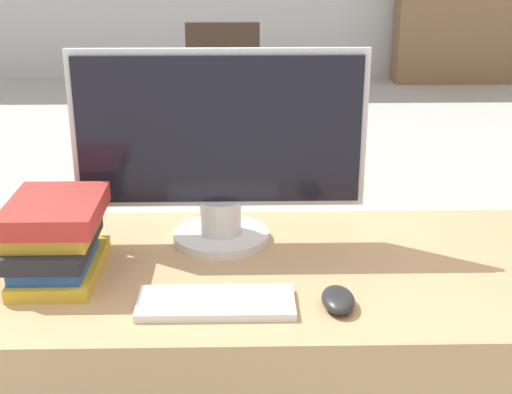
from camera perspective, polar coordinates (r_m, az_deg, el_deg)
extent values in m
cylinder|color=silver|center=(1.68, -2.80, -3.12)|extent=(0.23, 0.23, 0.02)
cylinder|color=silver|center=(1.66, -2.83, -1.53)|extent=(0.10, 0.10, 0.08)
cube|color=silver|center=(1.59, -2.96, 5.42)|extent=(0.66, 0.01, 0.36)
cube|color=black|center=(1.59, -2.96, 5.37)|extent=(0.63, 0.02, 0.33)
cube|color=white|center=(1.39, -3.22, -8.45)|extent=(0.30, 0.12, 0.02)
ellipsoid|color=#262626|center=(1.40, 6.58, -8.15)|extent=(0.06, 0.10, 0.03)
cube|color=gold|center=(1.57, -15.35, -5.44)|extent=(0.16, 0.27, 0.03)
cube|color=#285199|center=(1.55, -15.82, -4.80)|extent=(0.15, 0.20, 0.03)
cube|color=#232328|center=(1.55, -16.19, -3.49)|extent=(0.18, 0.25, 0.04)
cube|color=gold|center=(1.54, -15.95, -2.30)|extent=(0.17, 0.21, 0.03)
cube|color=#B72D28|center=(1.52, -15.78, -1.02)|extent=(0.19, 0.23, 0.04)
cylinder|color=#38281E|center=(4.09, -5.34, 3.38)|extent=(0.04, 0.04, 0.42)
cylinder|color=#38281E|center=(4.08, 0.00, 3.42)|extent=(0.04, 0.04, 0.42)
cylinder|color=#38281E|center=(4.46, -5.02, 4.84)|extent=(0.04, 0.04, 0.42)
cylinder|color=#38281E|center=(4.45, -0.11, 4.89)|extent=(0.04, 0.04, 0.42)
cube|color=#38281E|center=(4.20, -2.67, 7.22)|extent=(0.44, 0.44, 0.05)
cube|color=#38281E|center=(4.35, -2.66, 10.95)|extent=(0.44, 0.04, 0.44)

